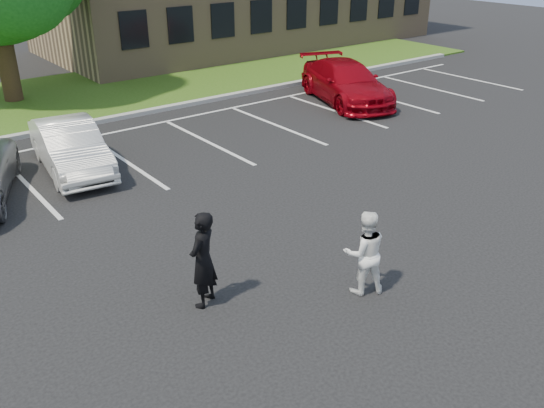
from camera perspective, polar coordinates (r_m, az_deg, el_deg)
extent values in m
plane|color=black|center=(11.19, 3.16, -7.54)|extent=(90.00, 90.00, 0.00)
cube|color=gray|center=(20.91, -18.96, 7.37)|extent=(40.00, 0.30, 0.15)
cube|color=#28500E|center=(24.61, -22.23, 9.38)|extent=(44.00, 8.00, 0.08)
cube|color=silver|center=(16.58, -23.10, 1.80)|extent=(0.12, 5.20, 0.01)
cube|color=silver|center=(17.37, -14.33, 4.15)|extent=(0.12, 5.20, 0.01)
cube|color=silver|center=(18.56, -6.45, 6.17)|extent=(0.12, 5.20, 0.01)
cube|color=silver|center=(20.07, 0.40, 7.83)|extent=(0.12, 5.20, 0.01)
cube|color=silver|center=(21.84, 6.27, 9.15)|extent=(0.12, 5.20, 0.01)
cube|color=silver|center=(23.80, 11.24, 10.19)|extent=(0.12, 5.20, 0.01)
cube|color=silver|center=(25.92, 15.45, 11.00)|extent=(0.12, 5.20, 0.01)
cube|color=silver|center=(28.16, 19.03, 11.65)|extent=(0.12, 5.20, 0.01)
cube|color=silver|center=(20.24, -13.93, 7.23)|extent=(34.00, 0.12, 0.01)
cube|color=black|center=(26.70, -13.52, 16.44)|extent=(1.30, 0.06, 1.60)
cube|color=black|center=(27.73, -9.05, 17.12)|extent=(1.30, 0.06, 1.60)
cube|color=black|center=(28.90, -4.89, 17.66)|extent=(1.30, 0.06, 1.60)
cube|color=black|center=(30.21, -1.06, 18.08)|extent=(1.30, 0.06, 1.60)
cube|color=black|center=(31.63, 2.46, 18.39)|extent=(1.30, 0.06, 1.60)
cube|color=black|center=(33.14, 5.67, 18.62)|extent=(1.30, 0.06, 1.60)
cube|color=black|center=(34.75, 8.61, 18.79)|extent=(1.30, 0.06, 1.60)
cube|color=black|center=(36.43, 11.28, 18.90)|extent=(1.30, 0.06, 1.60)
cube|color=black|center=(38.17, 13.72, 18.96)|extent=(1.30, 0.06, 1.60)
cylinder|color=black|center=(24.76, -24.79, 12.77)|extent=(0.70, 0.70, 3.20)
imported|color=black|center=(10.13, -6.87, -5.50)|extent=(0.79, 0.71, 1.82)
imported|color=white|center=(10.58, 9.15, -4.78)|extent=(0.99, 0.91, 1.64)
imported|color=silver|center=(16.85, -19.33, 5.33)|extent=(1.97, 4.36, 1.39)
imported|color=#960410|center=(22.95, 7.33, 11.86)|extent=(3.74, 5.70, 1.53)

